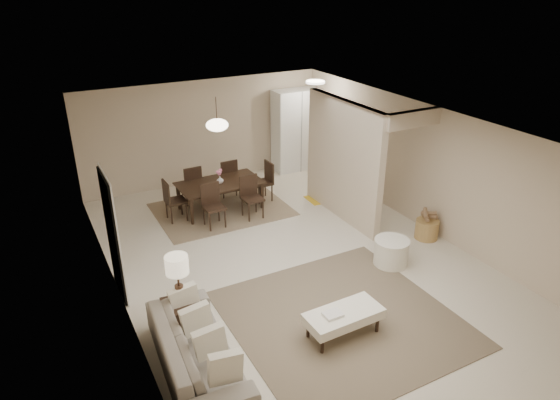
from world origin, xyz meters
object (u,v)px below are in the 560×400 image
sofa (197,350)px  wicker_basket (427,229)px  pantry_cabinet (296,130)px  dining_table (221,196)px  side_table (182,319)px  round_pouf (391,252)px  ottoman_bench (344,316)px

sofa → wicker_basket: 5.34m
pantry_cabinet → dining_table: pantry_cabinet is taller
pantry_cabinet → side_table: bearing=-133.1°
pantry_cabinet → round_pouf: (-0.88, -4.97, -0.81)m
pantry_cabinet → sofa: pantry_cabinet is taller
sofa → round_pouf: 4.02m
sofa → wicker_basket: sofa is taller
dining_table → round_pouf: bearing=-63.8°
pantry_cabinet → dining_table: 3.15m
pantry_cabinet → sofa: bearing=-129.3°
ottoman_bench → wicker_basket: size_ratio=2.53×
sofa → round_pouf: (3.92, 0.89, -0.09)m
side_table → wicker_basket: size_ratio=1.22×
pantry_cabinet → side_table: 7.00m
side_table → dining_table: (2.05, 3.63, 0.04)m
ottoman_bench → round_pouf: round_pouf is taller
sofa → dining_table: bearing=-21.6°
side_table → round_pouf: (3.87, 0.11, -0.03)m
side_table → dining_table: dining_table is taller
round_pouf → wicker_basket: round_pouf is taller
sofa → ottoman_bench: bearing=-94.3°
ottoman_bench → side_table: bearing=150.7°
side_table → ottoman_bench: bearing=-28.0°
wicker_basket → dining_table: dining_table is taller
sofa → wicker_basket: (5.17, 1.32, -0.14)m
dining_table → wicker_basket: bearing=-46.4°
pantry_cabinet → ottoman_bench: bearing=-113.9°
side_table → wicker_basket: side_table is taller
round_pouf → dining_table: size_ratio=0.34×
round_pouf → pantry_cabinet: bearing=80.0°
pantry_cabinet → ottoman_bench: pantry_cabinet is taller
sofa → dining_table: sofa is taller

